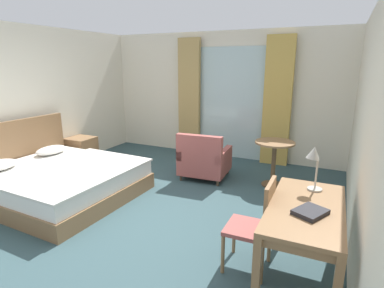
{
  "coord_description": "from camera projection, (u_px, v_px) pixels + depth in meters",
  "views": [
    {
      "loc": [
        2.31,
        -3.01,
        1.96
      ],
      "look_at": [
        0.6,
        0.51,
        0.93
      ],
      "focal_mm": 28.92,
      "sensor_mm": 36.0,
      "label": 1
    }
  ],
  "objects": [
    {
      "name": "bed",
      "position": [
        58.0,
        179.0,
        4.67
      ],
      "size": [
        2.17,
        1.97,
        1.07
      ],
      "color": "olive",
      "rests_on": "ground"
    },
    {
      "name": "wall_right",
      "position": [
        373.0,
        142.0,
        2.67
      ],
      "size": [
        0.12,
        6.53,
        2.59
      ],
      "primitive_type": "cube",
      "color": "silver",
      "rests_on": "ground"
    },
    {
      "name": "ground",
      "position": [
        134.0,
        219.0,
        4.11
      ],
      "size": [
        5.71,
        6.93,
        0.1
      ],
      "primitive_type": "cube",
      "color": "#334C51"
    },
    {
      "name": "closed_book",
      "position": [
        310.0,
        212.0,
        2.49
      ],
      "size": [
        0.29,
        0.32,
        0.04
      ],
      "primitive_type": "cube",
      "rotation": [
        0.0,
        0.0,
        -0.46
      ],
      "color": "#232328",
      "rests_on": "writing_desk"
    },
    {
      "name": "writing_desk",
      "position": [
        305.0,
        216.0,
        2.66
      ],
      "size": [
        0.63,
        1.25,
        0.78
      ],
      "color": "olive",
      "rests_on": "ground"
    },
    {
      "name": "wall_back",
      "position": [
        222.0,
        95.0,
        6.55
      ],
      "size": [
        5.31,
        0.12,
        2.59
      ],
      "primitive_type": "cube",
      "color": "silver",
      "rests_on": "ground"
    },
    {
      "name": "curtain_panel_left",
      "position": [
        189.0,
        98.0,
        6.7
      ],
      "size": [
        0.49,
        0.1,
        2.47
      ],
      "primitive_type": "cube",
      "color": "tan",
      "rests_on": "ground"
    },
    {
      "name": "desk_chair",
      "position": [
        257.0,
        222.0,
        2.91
      ],
      "size": [
        0.42,
        0.41,
        0.93
      ],
      "color": "#9E4C47",
      "rests_on": "ground"
    },
    {
      "name": "curtain_panel_right",
      "position": [
        277.0,
        102.0,
        5.91
      ],
      "size": [
        0.53,
        0.1,
        2.47
      ],
      "primitive_type": "cube",
      "color": "tan",
      "rests_on": "ground"
    },
    {
      "name": "nightstand",
      "position": [
        81.0,
        151.0,
        6.17
      ],
      "size": [
        0.5,
        0.47,
        0.53
      ],
      "color": "olive",
      "rests_on": "ground"
    },
    {
      "name": "round_cafe_table",
      "position": [
        274.0,
        154.0,
        4.98
      ],
      "size": [
        0.63,
        0.63,
        0.74
      ],
      "color": "olive",
      "rests_on": "ground"
    },
    {
      "name": "desk_lamp",
      "position": [
        314.0,
        159.0,
        2.89
      ],
      "size": [
        0.18,
        0.17,
        0.45
      ],
      "color": "#B7B2A8",
      "rests_on": "writing_desk"
    },
    {
      "name": "armchair_by_window",
      "position": [
        204.0,
        160.0,
        5.36
      ],
      "size": [
        0.83,
        0.8,
        0.83
      ],
      "color": "#9E4C47",
      "rests_on": "ground"
    },
    {
      "name": "balcony_glass_door",
      "position": [
        232.0,
        104.0,
        6.41
      ],
      "size": [
        1.44,
        0.02,
        2.28
      ],
      "primitive_type": "cube",
      "color": "silver",
      "rests_on": "ground"
    }
  ]
}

